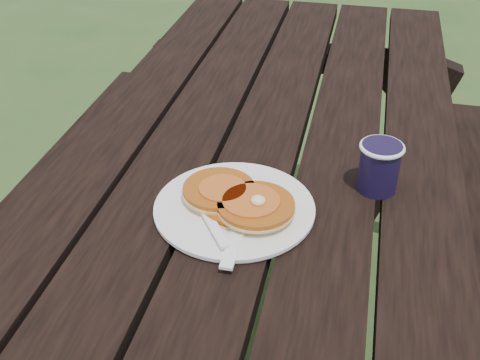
% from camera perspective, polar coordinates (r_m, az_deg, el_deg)
% --- Properties ---
extents(picnic_table, '(1.36, 1.80, 0.75)m').
position_cam_1_polar(picnic_table, '(1.40, 1.66, -10.48)').
color(picnic_table, black).
rests_on(picnic_table, ground).
extents(plate, '(0.29, 0.29, 0.01)m').
position_cam_1_polar(plate, '(0.99, -0.53, -2.75)').
color(plate, white).
rests_on(plate, picnic_table).
extents(pancake_stack, '(0.19, 0.15, 0.04)m').
position_cam_1_polar(pancake_stack, '(0.98, -0.17, -1.89)').
color(pancake_stack, '#B25614').
rests_on(pancake_stack, plate).
extents(knife, '(0.02, 0.18, 0.00)m').
position_cam_1_polar(knife, '(0.93, -0.17, -4.76)').
color(knife, white).
rests_on(knife, plate).
extents(fork, '(0.12, 0.15, 0.01)m').
position_cam_1_polar(fork, '(0.93, -2.55, -4.36)').
color(fork, white).
rests_on(fork, plate).
extents(coffee_cup, '(0.08, 0.08, 0.09)m').
position_cam_1_polar(coffee_cup, '(1.04, 13.10, 1.48)').
color(coffee_cup, black).
rests_on(coffee_cup, picnic_table).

